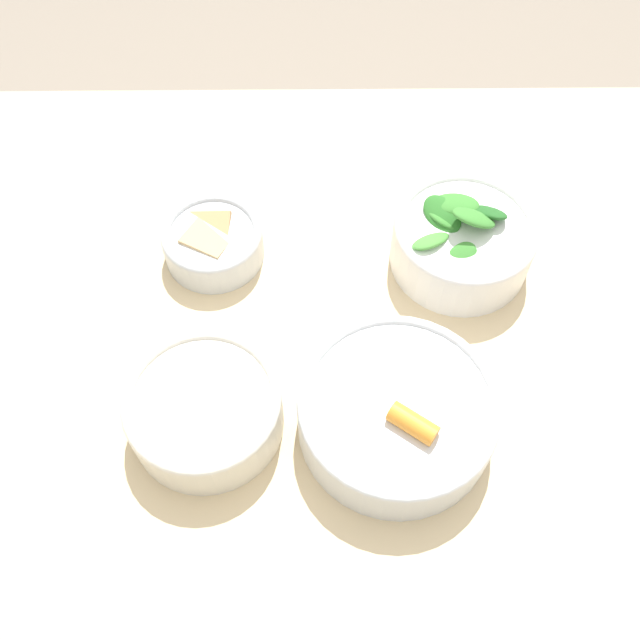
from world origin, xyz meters
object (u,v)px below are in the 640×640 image
(bowl_greens, at_px, (462,240))
(bowl_beans_hotdog, at_px, (205,411))
(bowl_carrots, at_px, (397,413))
(bowl_cookies, at_px, (213,241))

(bowl_greens, bearing_deg, bowl_beans_hotdog, 36.54)
(bowl_carrots, height_order, bowl_cookies, bowl_carrots)
(bowl_greens, relative_size, bowl_beans_hotdog, 1.03)
(bowl_carrots, relative_size, bowl_greens, 1.23)
(bowl_greens, bearing_deg, bowl_carrots, 67.37)
(bowl_greens, xyz_separation_m, bowl_beans_hotdog, (0.27, 0.20, -0.01))
(bowl_carrots, distance_m, bowl_cookies, 0.29)
(bowl_beans_hotdog, bearing_deg, bowl_carrots, 178.29)
(bowl_cookies, bearing_deg, bowl_beans_hotdog, 92.22)
(bowl_carrots, height_order, bowl_greens, bowl_greens)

